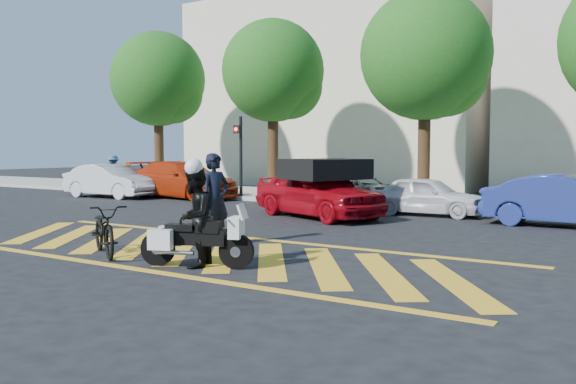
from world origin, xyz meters
The scene contains 19 objects.
ground centered at (0.00, 0.00, 0.00)m, with size 90.00×90.00×0.00m, color black.
sidewalk centered at (0.00, 12.00, 0.07)m, with size 60.00×5.00×0.15m, color #9E998E.
crosswalk centered at (-0.04, 0.00, 0.00)m, with size 12.33×4.00×0.01m.
building_left centered at (-8.00, 21.00, 5.00)m, with size 16.00×8.00×10.00m, color beige.
tree_far_left centered at (-12.87, 12.06, 5.05)m, with size 4.40×4.40×7.41m.
tree_left centered at (-6.37, 12.06, 4.99)m, with size 4.20×4.20×7.26m.
tree_center centered at (0.13, 12.06, 5.10)m, with size 4.60×4.60×7.56m.
signal_pole centered at (-6.50, 9.74, 1.92)m, with size 0.28×0.43×3.20m.
officer_bike centered at (-0.30, 0.75, 0.95)m, with size 0.69×0.45×1.89m, color black.
bicycle centered at (-1.27, -1.29, 0.48)m, with size 0.64×1.84×0.97m, color black.
police_motorcycle centered at (0.90, -1.24, 0.47)m, with size 1.87×1.03×0.87m.
officer_moto centered at (0.89, -1.23, 0.84)m, with size 0.82×0.64×1.69m, color black.
red_convertible centered at (-1.03, 6.23, 0.76)m, with size 1.80×4.47×1.52m, color #950610.
parked_far_left centered at (-11.59, 7.80, 0.67)m, with size 1.41×4.05×1.33m, color #BABCC3.
parked_left centered at (-8.94, 9.20, 0.73)m, with size 2.06×5.06×1.47m, color #AD280A.
parked_mid_left centered at (-1.28, 9.20, 0.58)m, with size 1.93×4.19×1.16m, color black.
parked_mid_right centered at (1.42, 8.48, 0.58)m, with size 1.37×3.41×1.16m, color silver.
parked_right centered at (5.30, 7.80, 0.66)m, with size 1.40×4.01×1.32m, color navy.
pedestrian_left centered at (-13.90, 10.00, 0.91)m, with size 0.98×0.56×1.52m, color #2D527C.
Camera 1 is at (7.68, -8.90, 2.00)m, focal length 38.00 mm.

